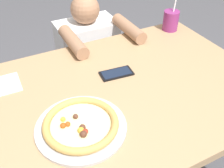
# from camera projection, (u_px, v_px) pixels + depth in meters

# --- Properties ---
(dining_table) EXTENTS (1.27, 0.88, 0.75)m
(dining_table) POSITION_uv_depth(u_px,v_px,m) (121.00, 107.00, 1.20)
(dining_table) COLOR tan
(dining_table) RESTS_ON ground
(pizza_near) EXTENTS (0.33, 0.33, 0.04)m
(pizza_near) POSITION_uv_depth(u_px,v_px,m) (81.00, 125.00, 0.94)
(pizza_near) COLOR #B7B7BC
(pizza_near) RESTS_ON dining_table
(drink_cup_colored) EXTENTS (0.09, 0.09, 0.20)m
(drink_cup_colored) POSITION_uv_depth(u_px,v_px,m) (171.00, 20.00, 1.53)
(drink_cup_colored) COLOR #8C2D72
(drink_cup_colored) RESTS_ON dining_table
(paper_napkin) EXTENTS (0.16, 0.15, 0.00)m
(paper_napkin) POSITION_uv_depth(u_px,v_px,m) (1.00, 86.00, 1.14)
(paper_napkin) COLOR white
(paper_napkin) RESTS_ON dining_table
(cell_phone) EXTENTS (0.16, 0.09, 0.01)m
(cell_phone) POSITION_uv_depth(u_px,v_px,m) (116.00, 73.00, 1.21)
(cell_phone) COLOR black
(cell_phone) RESTS_ON dining_table
(diner_seated) EXTENTS (0.40, 0.52, 0.93)m
(diner_seated) POSITION_uv_depth(u_px,v_px,m) (89.00, 68.00, 1.82)
(diner_seated) COLOR #333847
(diner_seated) RESTS_ON ground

